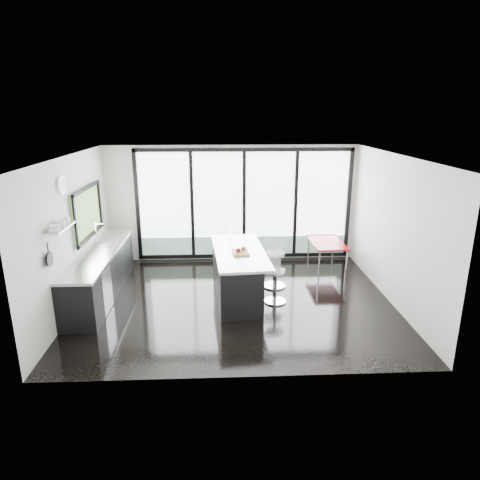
{
  "coord_description": "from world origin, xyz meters",
  "views": [
    {
      "loc": [
        -0.27,
        -7.64,
        3.56
      ],
      "look_at": [
        0.1,
        0.3,
        1.15
      ],
      "focal_mm": 32.0,
      "sensor_mm": 36.0,
      "label": 1
    }
  ],
  "objects_px": {
    "bar_stool_near": "(276,286)",
    "red_table": "(326,255)",
    "bar_stool_far": "(274,269)",
    "island": "(236,273)"
  },
  "relations": [
    {
      "from": "bar_stool_near",
      "to": "island",
      "type": "bearing_deg",
      "value": 136.91
    },
    {
      "from": "bar_stool_near",
      "to": "bar_stool_far",
      "type": "height_order",
      "value": "bar_stool_far"
    },
    {
      "from": "island",
      "to": "bar_stool_near",
      "type": "distance_m",
      "value": 0.84
    },
    {
      "from": "bar_stool_near",
      "to": "bar_stool_far",
      "type": "xyz_separation_m",
      "value": [
        0.07,
        0.76,
        0.04
      ]
    },
    {
      "from": "island",
      "to": "bar_stool_far",
      "type": "height_order",
      "value": "island"
    },
    {
      "from": "bar_stool_far",
      "to": "bar_stool_near",
      "type": "bearing_deg",
      "value": -97.56
    },
    {
      "from": "island",
      "to": "bar_stool_near",
      "type": "height_order",
      "value": "island"
    },
    {
      "from": "bar_stool_near",
      "to": "red_table",
      "type": "height_order",
      "value": "bar_stool_near"
    },
    {
      "from": "island",
      "to": "red_table",
      "type": "bearing_deg",
      "value": 33.1
    },
    {
      "from": "island",
      "to": "red_table",
      "type": "xyz_separation_m",
      "value": [
        2.17,
        1.41,
        -0.15
      ]
    }
  ]
}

